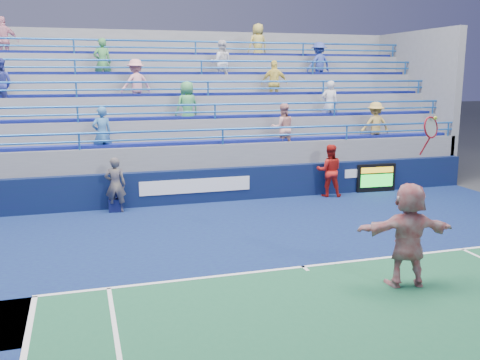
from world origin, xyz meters
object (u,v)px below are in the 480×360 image
object	(u,v)px
serve_speed_board	(376,178)
tennis_player	(408,234)
line_judge	(115,185)
ball_girl	(329,171)
judge_chair	(116,204)

from	to	relation	value
serve_speed_board	tennis_player	world-z (taller)	tennis_player
line_judge	ball_girl	xyz separation A→B (m)	(7.11, 0.12, 0.05)
tennis_player	ball_girl	distance (m)	7.85
tennis_player	serve_speed_board	bearing A→B (deg)	63.05
tennis_player	line_judge	xyz separation A→B (m)	(-5.08, 7.47, -0.20)
serve_speed_board	judge_chair	bearing A→B (deg)	-179.03
judge_chair	ball_girl	distance (m)	7.15
serve_speed_board	judge_chair	world-z (taller)	serve_speed_board
serve_speed_board	tennis_player	bearing A→B (deg)	-116.95
serve_speed_board	judge_chair	distance (m)	9.04
ball_girl	line_judge	bearing A→B (deg)	20.39
tennis_player	ball_girl	size ratio (longest dim) A/B	1.86
ball_girl	serve_speed_board	bearing A→B (deg)	-155.02
tennis_player	judge_chair	bearing A→B (deg)	123.74
tennis_player	ball_girl	xyz separation A→B (m)	(2.04, 7.58, -0.15)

